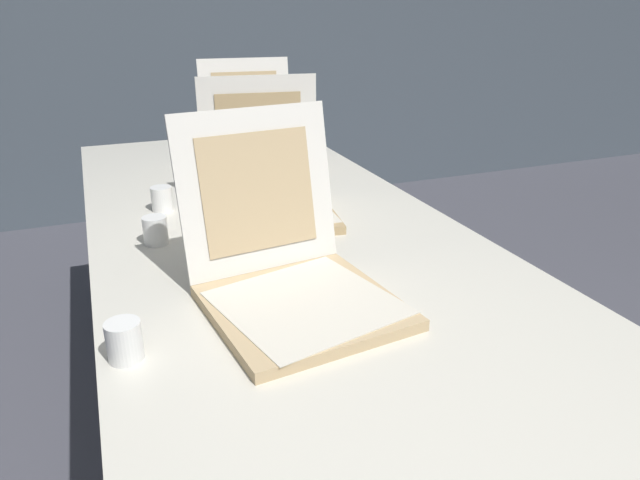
# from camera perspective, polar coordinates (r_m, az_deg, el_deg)

# --- Properties ---
(table) EXTENTS (0.93, 2.45, 0.73)m
(table) POSITION_cam_1_polar(r_m,az_deg,el_deg) (1.47, -3.39, -1.23)
(table) COLOR silver
(table) RESTS_ON ground
(pizza_box_front) EXTENTS (0.38, 0.44, 0.35)m
(pizza_box_front) POSITION_cam_1_polar(r_m,az_deg,el_deg) (1.12, -2.75, -3.79)
(pizza_box_front) COLOR tan
(pizza_box_front) RESTS_ON table
(pizza_box_middle) EXTENTS (0.38, 0.39, 0.36)m
(pizza_box_middle) POSITION_cam_1_polar(r_m,az_deg,el_deg) (1.60, -5.19, 4.46)
(pizza_box_middle) COLOR tan
(pizza_box_middle) RESTS_ON table
(pizza_box_back) EXTENTS (0.38, 0.43, 0.35)m
(pizza_box_back) POSITION_cam_1_polar(r_m,az_deg,el_deg) (2.11, -6.51, 8.82)
(pizza_box_back) COLOR tan
(pizza_box_back) RESTS_ON table
(cup_white_mid) EXTENTS (0.06, 0.06, 0.07)m
(cup_white_mid) POSITION_cam_1_polar(r_m,az_deg,el_deg) (1.45, -15.94, 0.93)
(cup_white_mid) COLOR white
(cup_white_mid) RESTS_ON table
(cup_white_near_left) EXTENTS (0.06, 0.06, 0.07)m
(cup_white_near_left) POSITION_cam_1_polar(r_m,az_deg,el_deg) (1.01, -18.75, -9.42)
(cup_white_near_left) COLOR white
(cup_white_near_left) RESTS_ON table
(cup_white_far) EXTENTS (0.06, 0.06, 0.07)m
(cup_white_far) POSITION_cam_1_polar(r_m,az_deg,el_deg) (1.68, -15.35, 3.95)
(cup_white_far) COLOR white
(cup_white_far) RESTS_ON table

